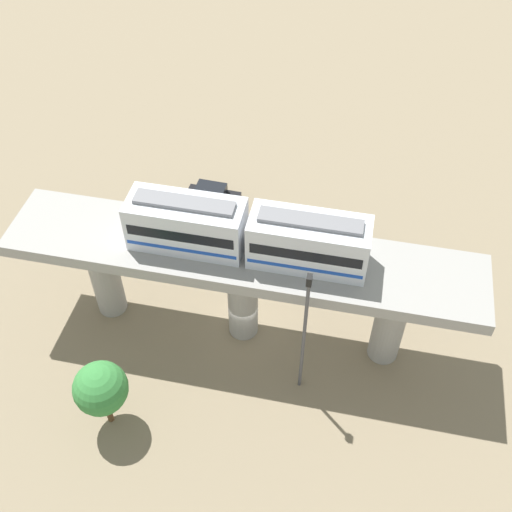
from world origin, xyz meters
name	(u,v)px	position (x,y,z in m)	size (l,w,h in m)	color
ground_plane	(244,329)	(0.00, 0.00, 0.00)	(120.00, 120.00, 0.00)	#84755B
viaduct	(242,272)	(0.00, 0.00, 5.68)	(5.20, 28.00, 7.52)	#999691
train	(247,233)	(0.00, -0.32, 9.05)	(2.64, 13.55, 3.24)	silver
parked_car_blue	(336,237)	(9.00, -5.02, 0.74)	(2.63, 4.48, 1.76)	#284CB7
parked_car_black	(212,198)	(11.36, 5.06, 0.74)	(1.96, 4.27, 1.76)	black
tree_near_viaduct	(101,389)	(-8.03, 6.20, 3.45)	(3.07, 3.07, 5.01)	brown
signal_post	(304,330)	(-3.40, -4.29, 5.58)	(0.44, 0.28, 10.12)	#4C4C51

